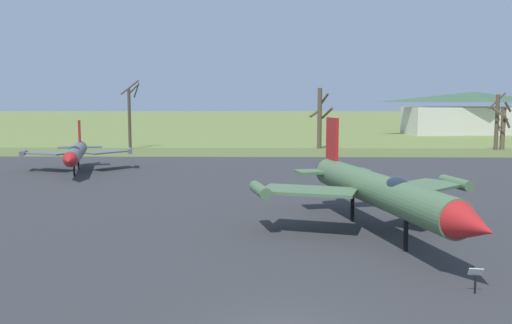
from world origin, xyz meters
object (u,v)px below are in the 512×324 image
at_px(visitor_building, 472,114).
at_px(jet_fighter_front_left, 379,190).
at_px(info_placard_front_left, 475,278).
at_px(jet_fighter_rear_center, 76,153).

bearing_deg(visitor_building, jet_fighter_front_left, -112.90).
distance_m(info_placard_front_left, visitor_building, 98.11).
xyz_separation_m(info_placard_front_left, visitor_building, (33.56, 92.12, 3.47)).
relative_size(jet_fighter_front_left, visitor_building, 0.61).
bearing_deg(info_placard_front_left, jet_fighter_rear_center, 128.75).
height_order(info_placard_front_left, visitor_building, visitor_building).
distance_m(jet_fighter_rear_center, visitor_building, 84.41).
bearing_deg(visitor_building, jet_fighter_rear_center, -134.71).
bearing_deg(jet_fighter_front_left, info_placard_front_left, -77.67).
height_order(jet_fighter_front_left, jet_fighter_rear_center, jet_fighter_front_left).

